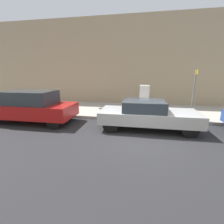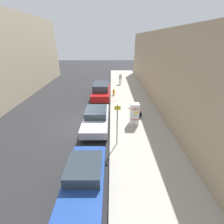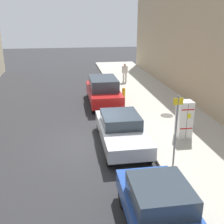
% 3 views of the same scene
% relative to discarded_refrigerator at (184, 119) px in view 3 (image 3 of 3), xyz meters
% --- Properties ---
extents(ground_plane, '(80.00, 80.00, 0.00)m').
position_rel_discarded_refrigerator_xyz_m(ground_plane, '(4.21, -0.19, -1.03)').
color(ground_plane, '#28282B').
extents(sidewalk_slab, '(4.48, 44.00, 0.17)m').
position_rel_discarded_refrigerator_xyz_m(sidewalk_slab, '(-0.34, -0.19, -0.95)').
color(sidewalk_slab, '#B2ADA0').
rests_on(sidewalk_slab, ground).
extents(discarded_refrigerator, '(0.66, 0.61, 1.73)m').
position_rel_discarded_refrigerator_xyz_m(discarded_refrigerator, '(0.00, 0.00, 0.00)').
color(discarded_refrigerator, white).
rests_on(discarded_refrigerator, sidewalk_slab).
extents(manhole_cover, '(0.70, 0.70, 0.02)m').
position_rel_discarded_refrigerator_xyz_m(manhole_cover, '(-0.23, -2.86, -0.86)').
color(manhole_cover, '#47443F').
rests_on(manhole_cover, sidewalk_slab).
extents(street_sign_post, '(0.36, 0.07, 2.76)m').
position_rel_discarded_refrigerator_xyz_m(street_sign_post, '(1.43, 2.55, 0.67)').
color(street_sign_post, slate).
rests_on(street_sign_post, sidewalk_slab).
extents(fire_hydrant, '(0.22, 0.22, 0.73)m').
position_rel_discarded_refrigerator_xyz_m(fire_hydrant, '(1.50, -6.76, -0.49)').
color(fire_hydrant, gold).
rests_on(fire_hydrant, sidewalk_slab).
extents(trash_bag, '(0.60, 0.60, 0.60)m').
position_rel_discarded_refrigerator_xyz_m(trash_bag, '(-0.53, -1.03, -0.56)').
color(trash_bag, black).
rests_on(trash_bag, sidewalk_slab).
extents(pedestrian_walking_far, '(0.46, 0.22, 1.58)m').
position_rel_discarded_refrigerator_xyz_m(pedestrian_walking_far, '(0.48, -11.51, 0.03)').
color(pedestrian_walking_far, beige).
rests_on(pedestrian_walking_far, sidewalk_slab).
extents(parked_suv_red, '(1.92, 4.75, 1.74)m').
position_rel_discarded_refrigerator_xyz_m(parked_suv_red, '(2.97, -6.19, -0.13)').
color(parked_suv_red, red).
rests_on(parked_suv_red, ground).
extents(parked_sedan_silver, '(1.85, 4.63, 1.41)m').
position_rel_discarded_refrigerator_xyz_m(parked_sedan_silver, '(2.97, 0.06, -0.29)').
color(parked_sedan_silver, silver).
rests_on(parked_sedan_silver, ground).
extents(parked_hatchback_blue, '(1.71, 4.05, 1.47)m').
position_rel_discarded_refrigerator_xyz_m(parked_hatchback_blue, '(2.97, 5.69, -0.28)').
color(parked_hatchback_blue, '#23479E').
rests_on(parked_hatchback_blue, ground).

